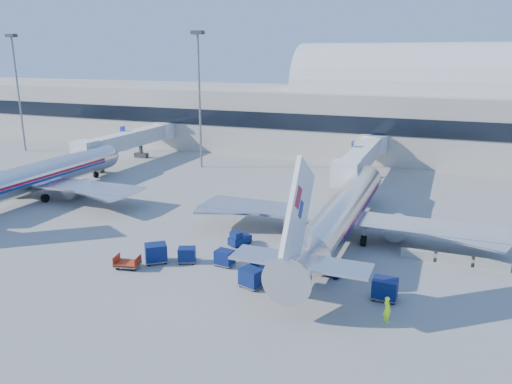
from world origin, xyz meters
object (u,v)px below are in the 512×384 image
at_px(cart_train_a, 225,258).
at_px(mast_far_west, 16,76).
at_px(cart_solo_near, 251,277).
at_px(tug_left, 239,239).
at_px(jetbridge_mid, 133,139).
at_px(barrier_near, 417,254).
at_px(jetbridge_near, 363,156).
at_px(cart_train_c, 156,253).
at_px(cart_solo_far, 385,289).
at_px(barrier_far, 493,265).
at_px(ramp_worker, 387,309).
at_px(tug_lead, 258,268).
at_px(mast_west, 199,80).
at_px(airliner_mid, 34,177).
at_px(barrier_mid, 454,260).
at_px(cart_train_b, 187,255).
at_px(airliner_main, 342,213).
at_px(cart_open_red, 128,264).
at_px(tug_right, 327,268).

bearing_deg(cart_train_a, mast_far_west, 156.06).
bearing_deg(cart_solo_near, tug_left, 137.01).
distance_m(jetbridge_mid, barrier_near, 59.90).
bearing_deg(tug_left, jetbridge_near, 11.57).
relative_size(cart_train_c, cart_solo_near, 1.18).
xyz_separation_m(jetbridge_mid, cart_solo_near, (39.83, -40.26, -3.05)).
distance_m(jetbridge_mid, cart_solo_far, 63.58).
height_order(barrier_far, ramp_worker, ramp_worker).
height_order(tug_lead, cart_train_a, cart_train_a).
bearing_deg(mast_far_west, mast_west, 0.00).
distance_m(airliner_mid, tug_left, 33.22).
bearing_deg(barrier_mid, mast_west, 145.86).
height_order(mast_far_west, barrier_far, mast_far_west).
relative_size(cart_train_a, cart_train_b, 0.92).
relative_size(barrier_near, cart_solo_far, 1.46).
xyz_separation_m(barrier_near, barrier_mid, (3.30, 0.00, 0.00)).
height_order(cart_train_a, cart_solo_far, cart_solo_far).
relative_size(jetbridge_mid, ramp_worker, 13.79).
bearing_deg(cart_train_b, ramp_worker, -34.56).
relative_size(airliner_mid, cart_train_c, 14.21).
height_order(jetbridge_mid, cart_train_c, jetbridge_mid).
bearing_deg(airliner_main, mast_far_west, 159.99).
height_order(jetbridge_near, cart_train_b, jetbridge_near).
bearing_deg(cart_train_b, barrier_mid, -1.70).
height_order(airliner_main, cart_open_red, airliner_main).
bearing_deg(tug_right, jetbridge_near, 100.45).
bearing_deg(cart_train_b, mast_far_west, 124.96).
distance_m(airliner_mid, jetbridge_mid, 26.43).
bearing_deg(jetbridge_near, cart_solo_near, -93.08).
bearing_deg(barrier_mid, airliner_main, 167.50).
xyz_separation_m(cart_solo_far, ramp_worker, (0.61, -3.41, 0.05)).
distance_m(tug_lead, cart_train_a, 3.69).
relative_size(barrier_near, barrier_far, 1.00).
bearing_deg(ramp_worker, jetbridge_near, -29.65).
relative_size(jetbridge_near, barrier_near, 9.17).
distance_m(airliner_main, cart_train_b, 16.81).
height_order(barrier_far, tug_left, tug_left).
bearing_deg(barrier_mid, jetbridge_mid, 152.65).
height_order(jetbridge_near, cart_solo_near, jetbridge_near).
relative_size(airliner_mid, mast_far_west, 1.65).
bearing_deg(cart_solo_far, tug_lead, 178.46).
distance_m(cart_train_a, cart_train_b, 3.68).
distance_m(tug_left, cart_train_c, 8.86).
bearing_deg(barrier_far, cart_train_a, -160.30).
xyz_separation_m(airliner_mid, mast_far_west, (-28.00, 25.49, 11.87)).
distance_m(mast_west, cart_solo_near, 48.95).
relative_size(barrier_far, cart_train_a, 1.62).
bearing_deg(barrier_near, jetbridge_near, 109.85).
xyz_separation_m(barrier_far, tug_left, (-23.93, -3.09, 0.25)).
height_order(jetbridge_mid, mast_far_west, mast_far_west).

